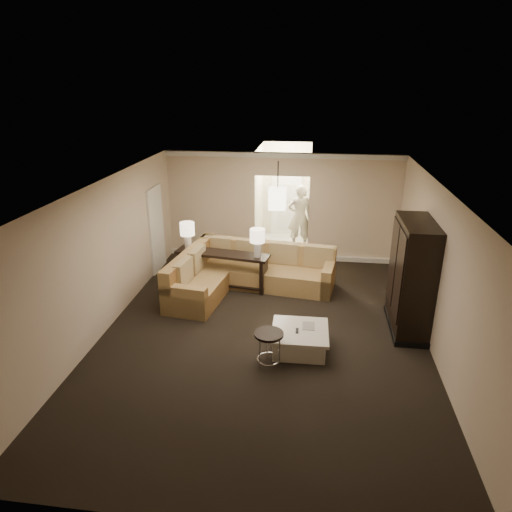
# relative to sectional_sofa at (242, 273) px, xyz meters

# --- Properties ---
(ground) EXTENTS (8.00, 8.00, 0.00)m
(ground) POSITION_rel_sectional_sofa_xyz_m (0.71, -1.90, -0.39)
(ground) COLOR black
(ground) RESTS_ON ground
(wall_back) EXTENTS (6.00, 0.04, 2.80)m
(wall_back) POSITION_rel_sectional_sofa_xyz_m (0.71, 2.10, 1.01)
(wall_back) COLOR beige
(wall_back) RESTS_ON ground
(wall_front) EXTENTS (6.00, 0.04, 2.80)m
(wall_front) POSITION_rel_sectional_sofa_xyz_m (0.71, -5.90, 1.01)
(wall_front) COLOR beige
(wall_front) RESTS_ON ground
(wall_left) EXTENTS (0.04, 8.00, 2.80)m
(wall_left) POSITION_rel_sectional_sofa_xyz_m (-2.29, -1.90, 1.01)
(wall_left) COLOR beige
(wall_left) RESTS_ON ground
(wall_right) EXTENTS (0.04, 8.00, 2.80)m
(wall_right) POSITION_rel_sectional_sofa_xyz_m (3.71, -1.90, 1.01)
(wall_right) COLOR beige
(wall_right) RESTS_ON ground
(ceiling) EXTENTS (6.00, 8.00, 0.02)m
(ceiling) POSITION_rel_sectional_sofa_xyz_m (0.71, -1.90, 2.41)
(ceiling) COLOR white
(ceiling) RESTS_ON wall_back
(crown_molding) EXTENTS (6.00, 0.10, 0.12)m
(crown_molding) POSITION_rel_sectional_sofa_xyz_m (0.71, 2.05, 2.34)
(crown_molding) COLOR silver
(crown_molding) RESTS_ON wall_back
(baseboard) EXTENTS (6.00, 0.10, 0.12)m
(baseboard) POSITION_rel_sectional_sofa_xyz_m (0.71, 2.05, -0.33)
(baseboard) COLOR silver
(baseboard) RESTS_ON ground
(side_door) EXTENTS (0.05, 0.90, 2.10)m
(side_door) POSITION_rel_sectional_sofa_xyz_m (-2.26, 0.90, 0.66)
(side_door) COLOR white
(side_door) RESTS_ON ground
(foyer) EXTENTS (1.44, 2.02, 2.80)m
(foyer) POSITION_rel_sectional_sofa_xyz_m (0.71, 3.44, 0.91)
(foyer) COLOR beige
(foyer) RESTS_ON ground
(sectional_sofa) EXTENTS (3.55, 2.71, 0.97)m
(sectional_sofa) POSITION_rel_sectional_sofa_xyz_m (0.00, 0.00, 0.00)
(sectional_sofa) COLOR brown
(sectional_sofa) RESTS_ON ground
(coffee_table) EXTENTS (1.00, 1.00, 0.41)m
(coffee_table) POSITION_rel_sectional_sofa_xyz_m (1.40, -2.33, -0.18)
(coffee_table) COLOR beige
(coffee_table) RESTS_ON ground
(console_table) EXTENTS (2.20, 0.83, 0.83)m
(console_table) POSITION_rel_sectional_sofa_xyz_m (-0.47, 0.10, 0.11)
(console_table) COLOR black
(console_table) RESTS_ON ground
(armoire) EXTENTS (0.64, 1.49, 2.14)m
(armoire) POSITION_rel_sectional_sofa_xyz_m (3.40, -1.29, 0.64)
(armoire) COLOR black
(armoire) RESTS_ON ground
(drink_table) EXTENTS (0.49, 0.49, 0.61)m
(drink_table) POSITION_rel_sectional_sofa_xyz_m (0.91, -2.86, 0.05)
(drink_table) COLOR black
(drink_table) RESTS_ON ground
(table_lamp_left) EXTENTS (0.33, 0.33, 0.64)m
(table_lamp_left) POSITION_rel_sectional_sofa_xyz_m (-1.29, 0.23, 0.87)
(table_lamp_left) COLOR silver
(table_lamp_left) RESTS_ON console_table
(table_lamp_right) EXTENTS (0.33, 0.33, 0.64)m
(table_lamp_right) POSITION_rel_sectional_sofa_xyz_m (0.35, -0.04, 0.87)
(table_lamp_right) COLOR silver
(table_lamp_right) RESTS_ON console_table
(pendant_light) EXTENTS (0.38, 0.38, 1.09)m
(pendant_light) POSITION_rel_sectional_sofa_xyz_m (0.71, 0.80, 1.56)
(pendant_light) COLOR black
(pendant_light) RESTS_ON ceiling
(person) EXTENTS (0.78, 0.56, 2.03)m
(person) POSITION_rel_sectional_sofa_xyz_m (1.16, 2.87, 0.63)
(person) COLOR beige
(person) RESTS_ON ground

